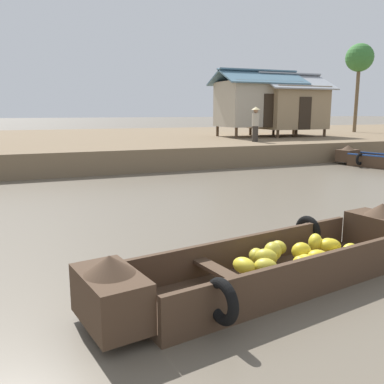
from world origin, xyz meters
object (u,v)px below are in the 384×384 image
object	(u,v)px
vendor_person	(256,122)
stilt_house_right	(287,107)
banana_boat	(277,263)
stilt_house_mid_right	(257,103)
palm_tree_near	(359,59)

from	to	relation	value
vendor_person	stilt_house_right	bearing A→B (deg)	39.85
banana_boat	stilt_house_mid_right	size ratio (longest dim) A/B	1.09
stilt_house_mid_right	palm_tree_near	xyz separation A→B (m)	(9.14, 1.93, 3.05)
stilt_house_mid_right	palm_tree_near	world-z (taller)	palm_tree_near
palm_tree_near	vendor_person	distance (m)	13.32
banana_boat	stilt_house_mid_right	world-z (taller)	stilt_house_mid_right
palm_tree_near	vendor_person	size ratio (longest dim) A/B	3.62
stilt_house_mid_right	vendor_person	xyz separation A→B (m)	(-2.25, -3.67, -0.98)
stilt_house_mid_right	stilt_house_right	xyz separation A→B (m)	(1.99, -0.13, -0.19)
stilt_house_right	stilt_house_mid_right	bearing A→B (deg)	176.15
stilt_house_mid_right	vendor_person	distance (m)	4.42
banana_boat	stilt_house_mid_right	xyz separation A→B (m)	(9.59, 16.71, 2.51)
stilt_house_mid_right	banana_boat	bearing A→B (deg)	-119.84
banana_boat	palm_tree_near	size ratio (longest dim) A/B	0.90
stilt_house_right	palm_tree_near	size ratio (longest dim) A/B	0.71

